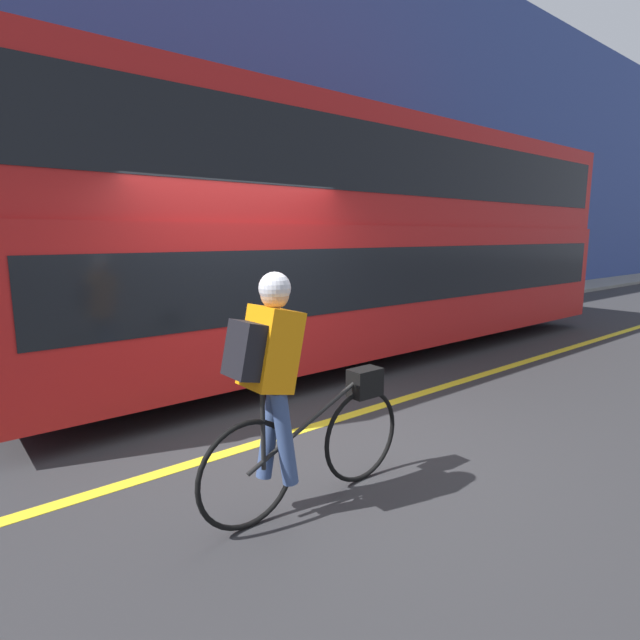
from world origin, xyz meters
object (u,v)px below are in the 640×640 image
street_sign_post (129,261)px  cyclist_on_bike (289,387)px  bus (364,232)px  trash_bin (342,299)px

street_sign_post → cyclist_on_bike: bearing=-98.2°
bus → street_sign_post: bearing=142.5°
cyclist_on_bike → trash_bin: (5.34, 5.45, -0.35)m
trash_bin → street_sign_post: size_ratio=0.36×
bus → trash_bin: size_ratio=11.60×
bus → street_sign_post: 3.79m
cyclist_on_bike → trash_bin: size_ratio=1.96×
bus → trash_bin: (1.57, 2.30, -1.43)m
cyclist_on_bike → bus: bearing=39.9°
trash_bin → street_sign_post: street_sign_post is taller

